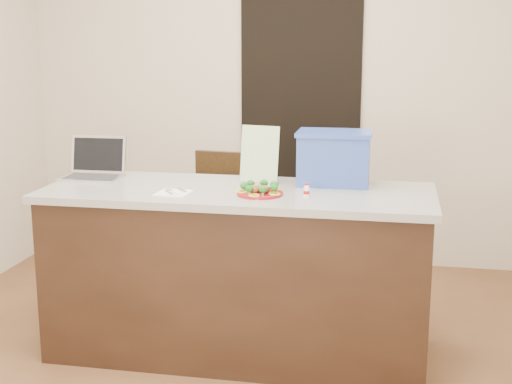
% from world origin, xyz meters
% --- Properties ---
extents(ground, '(4.00, 4.00, 0.00)m').
position_xyz_m(ground, '(0.00, 0.00, 0.00)').
color(ground, brown).
rests_on(ground, ground).
extents(room_shell, '(4.00, 4.00, 4.00)m').
position_xyz_m(room_shell, '(0.00, 0.00, 1.62)').
color(room_shell, white).
rests_on(room_shell, ground).
extents(doorway, '(0.90, 0.02, 2.00)m').
position_xyz_m(doorway, '(0.10, 1.98, 1.00)').
color(doorway, black).
rests_on(doorway, ground).
extents(island, '(2.06, 0.76, 0.92)m').
position_xyz_m(island, '(0.00, 0.25, 0.46)').
color(island, black).
rests_on(island, ground).
extents(plate, '(0.24, 0.24, 0.02)m').
position_xyz_m(plate, '(0.14, 0.14, 0.93)').
color(plate, maroon).
rests_on(plate, island).
extents(meatballs, '(0.10, 0.09, 0.04)m').
position_xyz_m(meatballs, '(0.14, 0.14, 0.95)').
color(meatballs, brown).
rests_on(meatballs, plate).
extents(broccoli, '(0.20, 0.20, 0.04)m').
position_xyz_m(broccoli, '(0.14, 0.14, 0.97)').
color(broccoli, '#144B16').
rests_on(broccoli, plate).
extents(pepper_rings, '(0.23, 0.23, 0.01)m').
position_xyz_m(pepper_rings, '(0.14, 0.14, 0.94)').
color(pepper_rings, yellow).
rests_on(pepper_rings, plate).
extents(napkin, '(0.18, 0.18, 0.01)m').
position_xyz_m(napkin, '(-0.30, 0.08, 0.92)').
color(napkin, white).
rests_on(napkin, island).
extents(fork, '(0.08, 0.14, 0.00)m').
position_xyz_m(fork, '(-0.32, 0.09, 0.93)').
color(fork, '#B9B9BE').
rests_on(fork, napkin).
extents(knife, '(0.08, 0.17, 0.01)m').
position_xyz_m(knife, '(-0.27, 0.07, 0.93)').
color(knife, white).
rests_on(knife, napkin).
extents(yogurt_bottle, '(0.03, 0.03, 0.07)m').
position_xyz_m(yogurt_bottle, '(0.38, 0.15, 0.95)').
color(yogurt_bottle, white).
rests_on(yogurt_bottle, island).
extents(laptop, '(0.33, 0.26, 0.23)m').
position_xyz_m(laptop, '(-0.87, 0.41, 0.98)').
color(laptop, silver).
rests_on(laptop, island).
extents(leaflet, '(0.22, 0.09, 0.31)m').
position_xyz_m(leaflet, '(0.08, 0.45, 1.08)').
color(leaflet, white).
rests_on(leaflet, island).
extents(blue_box, '(0.40, 0.29, 0.29)m').
position_xyz_m(blue_box, '(0.49, 0.48, 1.07)').
color(blue_box, '#2C489F').
rests_on(blue_box, island).
extents(chair, '(0.48, 0.48, 0.96)m').
position_xyz_m(chair, '(-0.28, 1.08, 0.55)').
color(chair, '#362210').
rests_on(chair, ground).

